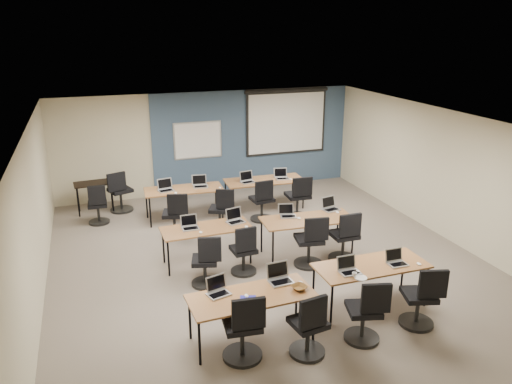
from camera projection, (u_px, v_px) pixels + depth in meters
name	position (u px, v px, depth m)	size (l,w,h in m)	color
floor	(266.00, 260.00, 9.69)	(8.00, 9.00, 0.02)	#6B6354
ceiling	(267.00, 122.00, 8.82)	(8.00, 9.00, 0.02)	white
wall_back	(208.00, 143.00, 13.29)	(8.00, 0.04, 2.70)	beige
wall_front	(414.00, 326.00, 5.23)	(8.00, 0.04, 2.70)	beige
wall_left	(33.00, 221.00, 8.02)	(0.04, 9.00, 2.70)	beige
wall_right	(445.00, 174.00, 10.49)	(0.04, 9.00, 2.70)	beige
blue_accent_panel	(253.00, 139.00, 13.65)	(5.50, 0.04, 2.70)	#3D5977
whiteboard	(198.00, 140.00, 13.10)	(1.28, 0.03, 0.98)	silver
projector_screen	(286.00, 118.00, 13.71)	(2.40, 0.10, 1.82)	black
training_table_front_left	(252.00, 298.00, 7.03)	(1.79, 0.74, 0.73)	olive
training_table_front_right	(371.00, 267.00, 7.92)	(1.81, 0.76, 0.73)	brown
training_table_mid_left	(206.00, 230.00, 9.36)	(1.68, 0.70, 0.73)	brown
training_table_mid_right	(308.00, 221.00, 9.79)	(1.82, 0.76, 0.73)	olive
training_table_back_left	(184.00, 191.00, 11.55)	(1.79, 0.75, 0.73)	olive
training_table_back_right	(264.00, 182.00, 12.21)	(1.92, 0.80, 0.73)	brown
laptop_0	(218.00, 290.00, 7.05)	(0.31, 0.27, 0.24)	silver
mouse_0	(246.00, 296.00, 6.99)	(0.06, 0.09, 0.03)	white
task_chair_0	(244.00, 332.00, 6.69)	(0.55, 0.55, 1.03)	black
laptop_1	(280.00, 277.00, 7.39)	(0.35, 0.30, 0.26)	#B2B2B2
mouse_1	(301.00, 283.00, 7.34)	(0.06, 0.10, 0.03)	white
task_chair_1	(309.00, 330.00, 6.78)	(0.51, 0.51, 0.99)	black
laptop_2	(349.00, 268.00, 7.66)	(0.31, 0.27, 0.24)	silver
mouse_2	(358.00, 271.00, 7.67)	(0.06, 0.10, 0.04)	white
task_chair_2	(366.00, 316.00, 7.09)	(0.52, 0.52, 1.00)	black
laptop_3	(396.00, 260.00, 7.92)	(0.30, 0.25, 0.23)	#B8B9C0
mouse_3	(419.00, 264.00, 7.91)	(0.06, 0.10, 0.03)	white
task_chair_3	(421.00, 302.00, 7.45)	(0.53, 0.52, 1.00)	black
laptop_4	(190.00, 225.00, 9.31)	(0.31, 0.27, 0.24)	silver
mouse_4	(201.00, 232.00, 9.11)	(0.06, 0.10, 0.03)	white
task_chair_4	(206.00, 265.00, 8.62)	(0.49, 0.49, 0.97)	black
laptop_5	(235.00, 219.00, 9.61)	(0.33, 0.28, 0.25)	#B6B6B8
mouse_5	(246.00, 227.00, 9.35)	(0.06, 0.10, 0.04)	white
task_chair_5	(244.00, 254.00, 9.04)	(0.48, 0.48, 0.96)	black
laptop_6	(287.00, 213.00, 9.88)	(0.31, 0.26, 0.24)	#A6A6AF
mouse_6	(299.00, 218.00, 9.77)	(0.06, 0.10, 0.04)	white
task_chair_6	(311.00, 245.00, 9.32)	(0.56, 0.56, 1.03)	black
laptop_7	(330.00, 207.00, 10.24)	(0.34, 0.29, 0.25)	silver
mouse_7	(337.00, 212.00, 10.07)	(0.06, 0.10, 0.03)	white
task_chair_7	(345.00, 240.00, 9.54)	(0.54, 0.54, 1.02)	black
laptop_8	(166.00, 188.00, 11.41)	(0.34, 0.29, 0.26)	#B6B6BB
mouse_8	(176.00, 193.00, 11.23)	(0.06, 0.10, 0.04)	white
task_chair_8	(175.00, 218.00, 10.64)	(0.53, 0.53, 1.01)	black
laptop_9	(200.00, 184.00, 11.69)	(0.34, 0.29, 0.26)	#AFAFB1
mouse_9	(220.00, 188.00, 11.59)	(0.06, 0.09, 0.03)	white
task_chair_9	(221.00, 213.00, 11.00)	(0.53, 0.49, 0.97)	black
laptop_10	(247.00, 180.00, 12.01)	(0.33, 0.28, 0.25)	#B8B8BB
mouse_10	(258.00, 183.00, 11.94)	(0.06, 0.09, 0.03)	white
task_chair_10	(262.00, 204.00, 11.50)	(0.54, 0.54, 1.02)	black
laptop_11	(282.00, 176.00, 12.29)	(0.33, 0.28, 0.25)	#A09FAB
mouse_11	(291.00, 179.00, 12.22)	(0.06, 0.09, 0.03)	white
task_chair_11	(299.00, 201.00, 11.63)	(0.58, 0.58, 1.05)	black
blue_mousepad	(248.00, 299.00, 6.92)	(0.22, 0.18, 0.01)	#242397
snack_bowl	(299.00, 287.00, 7.17)	(0.22, 0.22, 0.06)	#954B1D
snack_plate	(361.00, 278.00, 7.49)	(0.19, 0.19, 0.01)	white
coffee_cup	(354.00, 275.00, 7.50)	(0.06, 0.06, 0.05)	silver
utility_table	(94.00, 186.00, 11.95)	(0.90, 0.50, 0.75)	black
spare_chair_a	(120.00, 195.00, 12.06)	(0.58, 0.56, 1.03)	black
spare_chair_b	(98.00, 208.00, 11.32)	(0.47, 0.47, 0.96)	black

